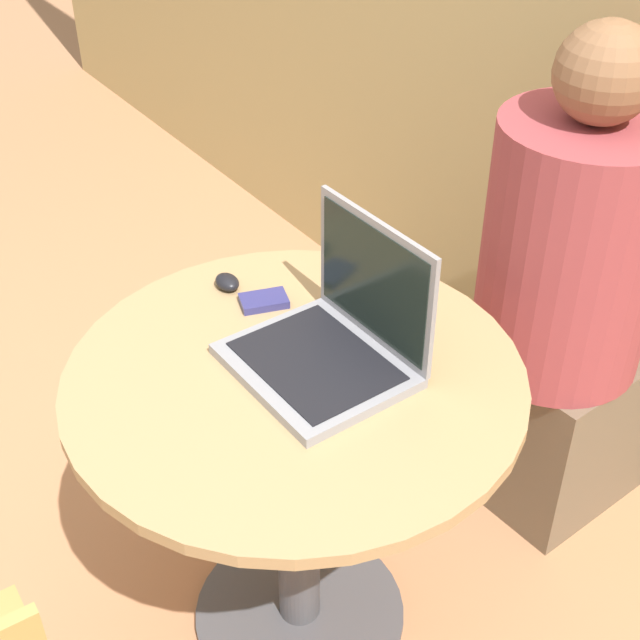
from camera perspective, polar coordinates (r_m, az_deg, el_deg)
name	(u,v)px	position (r m, az deg, el deg)	size (l,w,h in m)	color
ground_plane	(300,614)	(2.12, -1.30, -18.30)	(12.00, 12.00, 0.00)	tan
round_table	(296,449)	(1.73, -1.53, -8.26)	(0.84, 0.84, 0.71)	#4C4C51
laptop	(335,337)	(1.59, 0.96, -1.11)	(0.32, 0.27, 0.27)	gray
cell_phone	(264,301)	(1.77, -3.61, 1.24)	(0.09, 0.11, 0.02)	navy
computer_mouse	(227,282)	(1.82, -5.96, 2.43)	(0.06, 0.04, 0.03)	black
person_seated	(573,324)	(2.15, 15.89, -0.23)	(0.39, 0.60, 1.22)	brown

